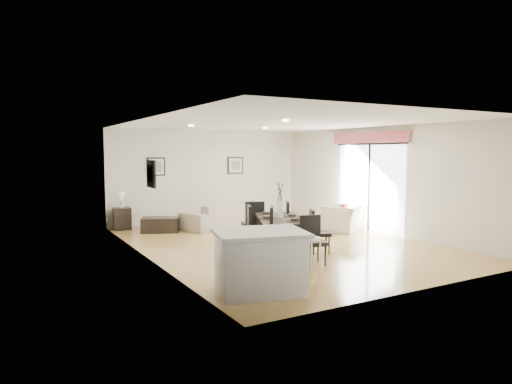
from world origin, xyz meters
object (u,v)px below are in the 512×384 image
kitchen_island (260,261)px  side_table (122,219)px  dining_chair_wnear (266,231)px  dining_chair_head (312,237)px  dining_chair_foot (254,220)px  dining_chair_enear (316,229)px  dining_table (280,221)px  dining_chair_efar (292,221)px  sofa (221,215)px  bar_stool (310,244)px  dining_chair_wfar (244,226)px  armchair (344,218)px  coffee_table (160,225)px

kitchen_island → side_table: bearing=108.8°
dining_chair_wnear → side_table: size_ratio=1.78×
dining_chair_head → dining_chair_foot: dining_chair_foot is taller
dining_chair_wnear → dining_chair_enear: dining_chair_wnear is taller
dining_table → dining_chair_efar: 0.79m
dining_chair_efar → side_table: (-2.78, 3.98, -0.25)m
dining_table → kitchen_island: bearing=-104.9°
sofa → dining_chair_head: dining_chair_head is taller
dining_chair_head → bar_stool: 1.29m
dining_table → dining_chair_wfar: size_ratio=2.00×
armchair → side_table: (-5.00, 3.10, -0.05)m
dining_chair_wnear → dining_chair_head: bearing=80.3°
armchair → dining_table: size_ratio=0.54×
dining_chair_wnear → kitchen_island: 1.93m
dining_chair_enear → dining_chair_efar: 0.88m
sofa → dining_table: size_ratio=1.21×
dining_chair_efar → dining_chair_head: size_ratio=1.09×
side_table → dining_chair_efar: bearing=-55.1°
dining_chair_efar → side_table: bearing=64.8°
dining_chair_foot → kitchen_island: dining_chair_foot is taller
sofa → armchair: size_ratio=2.23×
sofa → kitchen_island: kitchen_island is taller
kitchen_island → bar_stool: (0.90, 0.00, 0.16)m
dining_chair_foot → bar_stool: bearing=90.4°
dining_table → dining_chair_enear: dining_chair_enear is taller
dining_chair_enear → kitchen_island: 2.86m
side_table → bar_stool: size_ratio=0.80×
dining_chair_wnear → side_table: (-1.54, 4.94, -0.29)m
dining_chair_enear → coffee_table: (-2.01, 3.97, -0.31)m
dining_chair_head → coffee_table: size_ratio=0.95×
dining_chair_foot → kitchen_island: bearing=76.2°
dining_chair_efar → dining_chair_foot: (-0.64, 0.60, -0.01)m
sofa → dining_chair_wnear: bearing=56.8°
dining_chair_wnear → coffee_table: 4.15m
dining_chair_wfar → armchair: bearing=128.3°
sofa → dining_chair_efar: bearing=75.5°
armchair → bar_stool: bearing=15.2°
dining_chair_wfar → dining_chair_foot: 0.90m
dining_chair_head → coffee_table: dining_chair_head is taller
dining_chair_wfar → dining_chair_enear: bearing=80.1°
dining_table → dining_chair_wnear: (-0.62, -0.48, -0.07)m
sofa → bar_stool: bearing=59.0°
kitchen_island → dining_chair_enear: bearing=51.0°
dining_chair_wfar → dining_chair_head: (0.63, -1.48, -0.04)m
armchair → sofa: bearing=-69.6°
dining_chair_head → dining_chair_foot: size_ratio=0.93×
dining_chair_wfar → bar_stool: (-0.15, -2.50, 0.09)m
armchair → coffee_table: bearing=-56.3°
dining_chair_enear → kitchen_island: (-2.30, -1.70, -0.03)m
dining_table → side_table: 4.96m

